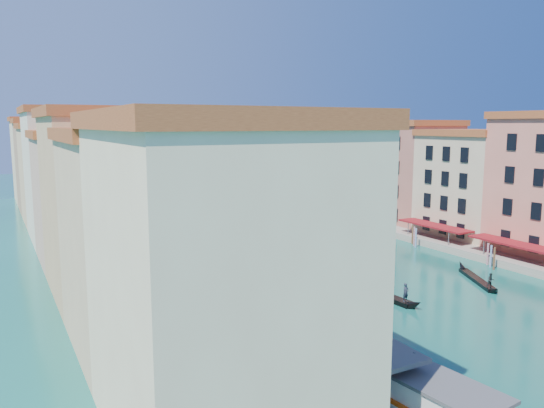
% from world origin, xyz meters
% --- Properties ---
extents(left_bank_palazzos, '(12.80, 128.40, 21.00)m').
position_xyz_m(left_bank_palazzos, '(-26.00, 64.68, 9.71)').
color(left_bank_palazzos, beige).
rests_on(left_bank_palazzos, ground).
extents(right_bank_palazzos, '(12.80, 128.40, 21.00)m').
position_xyz_m(right_bank_palazzos, '(30.00, 65.00, 9.75)').
color(right_bank_palazzos, '#933832').
rests_on(right_bank_palazzos, ground).
extents(quay, '(4.00, 140.00, 1.00)m').
position_xyz_m(quay, '(22.00, 65.00, 0.50)').
color(quay, gray).
rests_on(quay, ground).
extents(restaurant_awnings, '(3.20, 44.55, 3.12)m').
position_xyz_m(restaurant_awnings, '(22.19, 23.00, 2.99)').
color(restaurant_awnings, maroon).
rests_on(restaurant_awnings, ground).
extents(vaporetto_stop, '(5.40, 16.40, 3.65)m').
position_xyz_m(vaporetto_stop, '(-16.00, 12.00, 1.44)').
color(vaporetto_stop, '#4F5051').
rests_on(vaporetto_stop, ground).
extents(mooring_poles_right, '(1.44, 54.24, 3.20)m').
position_xyz_m(mooring_poles_right, '(19.10, 28.80, 1.30)').
color(mooring_poles_right, brown).
rests_on(mooring_poles_right, ground).
extents(mooring_poles_left, '(0.24, 8.24, 3.20)m').
position_xyz_m(mooring_poles_left, '(-18.50, 12.00, 1.30)').
color(mooring_poles_left, brown).
rests_on(mooring_poles_left, ground).
extents(vaporetto_near, '(6.12, 18.20, 2.66)m').
position_xyz_m(vaporetto_near, '(-14.00, 6.00, 1.20)').
color(vaporetto_near, silver).
rests_on(vaporetto_near, ground).
extents(vaporetto_far, '(6.92, 19.57, 2.85)m').
position_xyz_m(vaporetto_far, '(-3.90, 64.42, 1.28)').
color(vaporetto_far, white).
rests_on(vaporetto_far, ground).
extents(gondola_fore, '(2.09, 13.26, 2.64)m').
position_xyz_m(gondola_fore, '(-1.11, 24.15, 0.45)').
color(gondola_fore, black).
rests_on(gondola_fore, ground).
extents(gondola_right, '(5.87, 10.53, 2.27)m').
position_xyz_m(gondola_right, '(12.43, 22.24, 0.43)').
color(gondola_right, black).
rests_on(gondola_right, ground).
extents(gondola_far, '(4.70, 10.29, 1.52)m').
position_xyz_m(gondola_far, '(7.26, 52.97, 0.31)').
color(gondola_far, black).
rests_on(gondola_far, ground).
extents(motorboat_mid, '(3.67, 7.80, 1.55)m').
position_xyz_m(motorboat_mid, '(3.52, 43.96, 0.60)').
color(motorboat_mid, white).
rests_on(motorboat_mid, ground).
extents(motorboat_far, '(4.30, 7.75, 1.53)m').
position_xyz_m(motorboat_far, '(1.90, 95.95, 0.60)').
color(motorboat_far, silver).
rests_on(motorboat_far, ground).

